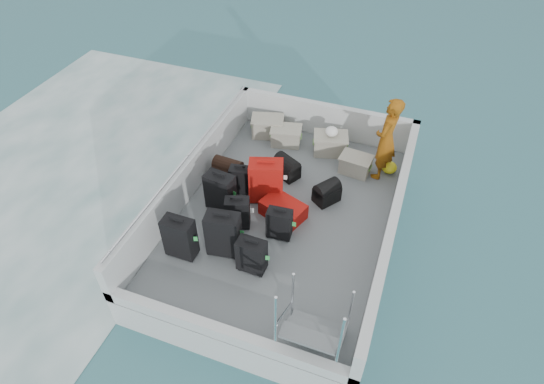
{
  "coord_description": "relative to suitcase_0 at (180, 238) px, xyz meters",
  "views": [
    {
      "loc": [
        1.66,
        -5.1,
        6.08
      ],
      "look_at": [
        -0.24,
        0.03,
        1.0
      ],
      "focal_mm": 30.0,
      "sensor_mm": 36.0,
      "label": 1
    }
  ],
  "objects": [
    {
      "name": "ground",
      "position": [
        1.19,
        1.37,
        -0.98
      ],
      "size": [
        160.0,
        160.0,
        0.0
      ],
      "primitive_type": "plane",
      "color": "#16414F",
      "rests_on": "ground"
    },
    {
      "name": "wake_foam",
      "position": [
        -3.61,
        1.37,
        -0.98
      ],
      "size": [
        10.0,
        10.0,
        0.0
      ],
      "primitive_type": "plane",
      "color": "white",
      "rests_on": "ground"
    },
    {
      "name": "ferry_hull",
      "position": [
        1.19,
        1.37,
        -0.68
      ],
      "size": [
        3.6,
        5.0,
        0.6
      ],
      "primitive_type": "cube",
      "color": "silver",
      "rests_on": "ground"
    },
    {
      "name": "deck",
      "position": [
        1.19,
        1.37,
        -0.37
      ],
      "size": [
        3.3,
        4.7,
        0.02
      ],
      "primitive_type": "cube",
      "color": "slate",
      "rests_on": "ferry_hull"
    },
    {
      "name": "deck_fittings",
      "position": [
        1.54,
        1.05,
        0.01
      ],
      "size": [
        3.6,
        5.0,
        0.9
      ],
      "color": "silver",
      "rests_on": "deck"
    },
    {
      "name": "suitcase_0",
      "position": [
        0.0,
        0.0,
        0.0
      ],
      "size": [
        0.47,
        0.27,
        0.72
      ],
      "primitive_type": "cube",
      "rotation": [
        0.0,
        0.0,
        -0.01
      ],
      "color": "black",
      "rests_on": "deck"
    },
    {
      "name": "suitcase_1",
      "position": [
        0.14,
        1.12,
        -0.0
      ],
      "size": [
        0.51,
        0.33,
        0.71
      ],
      "primitive_type": "cube",
      "rotation": [
        0.0,
        0.0,
        -0.12
      ],
      "color": "black",
      "rests_on": "deck"
    },
    {
      "name": "suitcase_2",
      "position": [
        0.29,
        1.61,
        -0.09
      ],
      "size": [
        0.4,
        0.28,
        0.53
      ],
      "primitive_type": "cube",
      "rotation": [
        0.0,
        0.0,
        0.18
      ],
      "color": "black",
      "rests_on": "deck"
    },
    {
      "name": "suitcase_3",
      "position": [
        0.59,
        0.27,
        0.02
      ],
      "size": [
        0.54,
        0.37,
        0.76
      ],
      "primitive_type": "cube",
      "rotation": [
        0.0,
        0.0,
        0.16
      ],
      "color": "black",
      "rests_on": "deck"
    },
    {
      "name": "suitcase_4",
      "position": [
        0.57,
        0.83,
        -0.07
      ],
      "size": [
        0.44,
        0.34,
        0.57
      ],
      "primitive_type": "cube",
      "rotation": [
        0.0,
        0.0,
        0.33
      ],
      "color": "black",
      "rests_on": "deck"
    },
    {
      "name": "suitcase_5",
      "position": [
        0.76,
        1.6,
        0.03
      ],
      "size": [
        0.64,
        0.5,
        0.78
      ],
      "primitive_type": "cube",
      "rotation": [
        0.0,
        0.0,
        0.32
      ],
      "color": "#A80E0C",
      "rests_on": "deck"
    },
    {
      "name": "suitcase_6",
      "position": [
        1.11,
        0.1,
        -0.07
      ],
      "size": [
        0.43,
        0.26,
        0.58
      ],
      "primitive_type": "cube",
      "rotation": [
        0.0,
        0.0,
        -0.03
      ],
      "color": "black",
      "rests_on": "deck"
    },
    {
      "name": "suitcase_7",
      "position": [
        1.27,
        0.86,
        -0.09
      ],
      "size": [
        0.4,
        0.25,
        0.55
      ],
      "primitive_type": "cube",
      "rotation": [
        0.0,
        0.0,
        0.08
      ],
      "color": "black",
      "rests_on": "deck"
    },
    {
      "name": "suitcase_8",
      "position": [
        1.18,
        1.3,
        -0.22
      ],
      "size": [
        0.82,
        0.68,
        0.28
      ],
      "primitive_type": "cube",
      "rotation": [
        0.0,
        0.0,
        1.22
      ],
      "color": "#A80E0C",
      "rests_on": "deck"
    },
    {
      "name": "duffel_0",
      "position": [
        -0.07,
        1.88,
        -0.2
      ],
      "size": [
        0.54,
        0.34,
        0.32
      ],
      "primitive_type": null,
      "rotation": [
        0.0,
        0.0,
        -0.07
      ],
      "color": "black",
      "rests_on": "deck"
    },
    {
      "name": "duffel_1",
      "position": [
        0.9,
        2.3,
        -0.2
      ],
      "size": [
        0.54,
        0.48,
        0.32
      ],
      "primitive_type": null,
      "rotation": [
        0.0,
        0.0,
        -0.5
      ],
      "color": "black",
      "rests_on": "deck"
    },
    {
      "name": "duffel_2",
      "position": [
        1.76,
        1.91,
        -0.2
      ],
      "size": [
        0.49,
        0.52,
        0.32
      ],
      "primitive_type": null,
      "rotation": [
        0.0,
        0.0,
        0.96
      ],
      "color": "black",
      "rests_on": "deck"
    },
    {
      "name": "crate_0",
      "position": [
        0.12,
        3.38,
        -0.18
      ],
      "size": [
        0.69,
        0.56,
        0.36
      ],
      "primitive_type": "cube",
      "rotation": [
        0.0,
        0.0,
        0.28
      ],
      "color": "#A4A18F",
      "rests_on": "deck"
    },
    {
      "name": "crate_1",
      "position": [
        0.57,
        3.22,
        -0.19
      ],
      "size": [
        0.63,
        0.5,
        0.34
      ],
      "primitive_type": "cube",
      "rotation": [
        0.0,
        0.0,
        0.22
      ],
      "color": "#A4A18F",
      "rests_on": "deck"
    },
    {
      "name": "crate_2",
      "position": [
        1.46,
        3.25,
        -0.17
      ],
      "size": [
        0.7,
        0.57,
        0.37
      ],
      "primitive_type": "cube",
      "rotation": [
        0.0,
        0.0,
        0.27
      ],
      "color": "#A4A18F",
      "rests_on": "deck"
    },
    {
      "name": "crate_3",
      "position": [
        2.05,
        2.83,
        -0.2
      ],
      "size": [
        0.57,
        0.42,
        0.32
      ],
      "primitive_type": "cube",
      "rotation": [
        0.0,
        0.0,
        -0.11
      ],
      "color": "#A4A18F",
      "rests_on": "deck"
    },
    {
      "name": "yellow_bag",
      "position": [
        2.64,
        3.05,
        -0.25
      ],
      "size": [
        0.28,
        0.26,
        0.22
      ],
      "primitive_type": "ellipsoid",
      "color": "yellow",
      "rests_on": "deck"
    },
    {
      "name": "white_bag",
      "position": [
        1.46,
        3.25,
        0.1
      ],
      "size": [
        0.24,
        0.24,
        0.18
      ],
      "primitive_type": "ellipsoid",
      "color": "white",
      "rests_on": "crate_2"
    },
    {
      "name": "passenger",
      "position": [
        2.49,
        2.93,
        0.43
      ],
      "size": [
        0.49,
        0.65,
        1.58
      ],
      "primitive_type": "imported",
      "rotation": [
        0.0,
        0.0,
        -1.79
      ],
      "color": "#C36912",
      "rests_on": "deck"
    }
  ]
}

